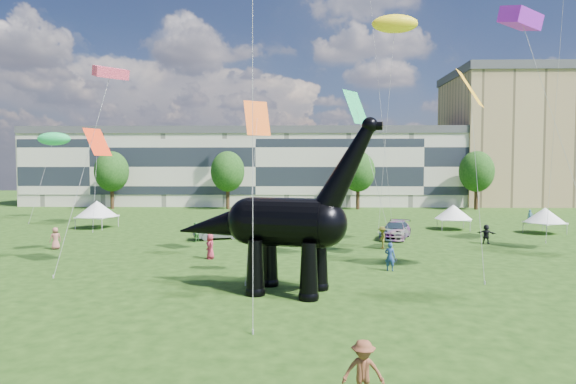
{
  "coord_description": "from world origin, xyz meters",
  "views": [
    {
      "loc": [
        -1.13,
        -20.7,
        6.5
      ],
      "look_at": [
        -1.75,
        8.0,
        5.0
      ],
      "focal_mm": 30.0,
      "sensor_mm": 36.0,
      "label": 1
    }
  ],
  "objects": [
    {
      "name": "visitors",
      "position": [
        -2.02,
        14.9,
        0.86
      ],
      "size": [
        57.23,
        42.87,
        1.79
      ],
      "color": "navy",
      "rests_on": "ground"
    },
    {
      "name": "apartment_block",
      "position": [
        40.0,
        65.0,
        11.0
      ],
      "size": [
        28.0,
        18.0,
        22.0
      ],
      "primitive_type": "cube",
      "color": "tan",
      "rests_on": "ground"
    },
    {
      "name": "car_white",
      "position": [
        -0.91,
        28.77,
        0.84
      ],
      "size": [
        6.65,
        5.15,
        1.68
      ],
      "primitive_type": "imported",
      "rotation": [
        0.0,
        0.0,
        1.12
      ],
      "color": "white",
      "rests_on": "ground"
    },
    {
      "name": "ground",
      "position": [
        0.0,
        0.0,
        0.0
      ],
      "size": [
        220.0,
        220.0,
        0.0
      ],
      "primitive_type": "plane",
      "color": "#16330C",
      "rests_on": "ground"
    },
    {
      "name": "tree_far_left",
      "position": [
        -30.0,
        53.0,
        6.29
      ],
      "size": [
        5.2,
        5.2,
        9.44
      ],
      "color": "#382314",
      "rests_on": "ground"
    },
    {
      "name": "car_dark",
      "position": [
        7.7,
        22.81,
        0.78
      ],
      "size": [
        3.98,
        5.8,
        1.56
      ],
      "primitive_type": "imported",
      "rotation": [
        0.0,
        0.0,
        -0.37
      ],
      "color": "#595960",
      "rests_on": "ground"
    },
    {
      "name": "gazebo_near",
      "position": [
        14.95,
        29.29,
        1.82
      ],
      "size": [
        4.08,
        4.08,
        2.59
      ],
      "rotation": [
        0.0,
        0.0,
        -0.1
      ],
      "color": "white",
      "rests_on": "ground"
    },
    {
      "name": "car_grey",
      "position": [
        -8.35,
        22.12,
        0.71
      ],
      "size": [
        4.54,
        3.08,
        1.42
      ],
      "primitive_type": "imported",
      "rotation": [
        0.0,
        0.0,
        1.98
      ],
      "color": "slate",
      "rests_on": "ground"
    },
    {
      "name": "dinosaur_sculpture",
      "position": [
        -2.14,
        4.07,
        3.5
      ],
      "size": [
        11.25,
        4.89,
        9.26
      ],
      "rotation": [
        0.0,
        0.0,
        -0.3
      ],
      "color": "black",
      "rests_on": "ground"
    },
    {
      "name": "car_silver",
      "position": [
        -8.41,
        23.87,
        0.82
      ],
      "size": [
        3.05,
        5.13,
        1.64
      ],
      "primitive_type": "imported",
      "rotation": [
        0.0,
        0.0,
        0.25
      ],
      "color": "#B7B8BC",
      "rests_on": "ground"
    },
    {
      "name": "terrace_row",
      "position": [
        -8.0,
        62.0,
        6.0
      ],
      "size": [
        78.0,
        11.0,
        12.0
      ],
      "primitive_type": "cube",
      "color": "beige",
      "rests_on": "ground"
    },
    {
      "name": "tree_far_right",
      "position": [
        26.0,
        53.0,
        6.29
      ],
      "size": [
        5.2,
        5.2,
        9.44
      ],
      "color": "#382314",
      "rests_on": "ground"
    },
    {
      "name": "gazebo_left",
      "position": [
        -22.51,
        29.68,
        2.05
      ],
      "size": [
        4.86,
        4.86,
        2.91
      ],
      "rotation": [
        0.0,
        0.0,
        -0.18
      ],
      "color": "silver",
      "rests_on": "ground"
    },
    {
      "name": "tree_mid_left",
      "position": [
        -12.0,
        53.0,
        6.29
      ],
      "size": [
        5.2,
        5.2,
        9.44
      ],
      "color": "#382314",
      "rests_on": "ground"
    },
    {
      "name": "gazebo_far",
      "position": [
        22.95,
        26.51,
        1.78
      ],
      "size": [
        4.77,
        4.77,
        2.54
      ],
      "rotation": [
        0.0,
        0.0,
        0.4
      ],
      "color": "white",
      "rests_on": "ground"
    },
    {
      "name": "tree_mid_right",
      "position": [
        8.0,
        53.0,
        6.29
      ],
      "size": [
        5.2,
        5.2,
        9.44
      ],
      "color": "#382314",
      "rests_on": "ground"
    }
  ]
}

